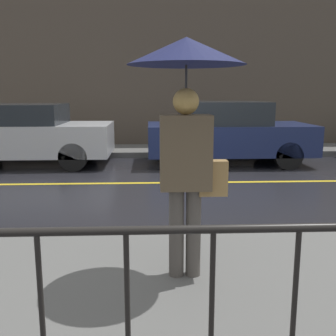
{
  "coord_description": "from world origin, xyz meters",
  "views": [
    {
      "loc": [
        -0.78,
        -7.49,
        1.73
      ],
      "look_at": [
        -0.52,
        -1.8,
        0.64
      ],
      "focal_mm": 42.0,
      "sensor_mm": 36.0,
      "label": 1
    }
  ],
  "objects": [
    {
      "name": "car_silver",
      "position": [
        -3.8,
        2.12,
        0.76
      ],
      "size": [
        4.05,
        1.87,
        1.47
      ],
      "color": "#B2B5BA",
      "rests_on": "ground_plane"
    },
    {
      "name": "car_navy",
      "position": [
        1.12,
        2.12,
        0.77
      ],
      "size": [
        3.96,
        1.93,
        1.53
      ],
      "color": "#19234C",
      "rests_on": "ground_plane"
    },
    {
      "name": "lane_marking",
      "position": [
        0.0,
        0.0,
        0.0
      ],
      "size": [
        25.2,
        0.12,
        0.01
      ],
      "color": "gold",
      "rests_on": "ground_plane"
    },
    {
      "name": "building_storefront",
      "position": [
        0.0,
        4.98,
        2.82
      ],
      "size": [
        28.0,
        0.3,
        5.64
      ],
      "color": "#4C4238",
      "rests_on": "ground_plane"
    },
    {
      "name": "pedestrian",
      "position": [
        -0.48,
        -4.27,
        1.71
      ],
      "size": [
        0.96,
        0.96,
        2.02
      ],
      "rotation": [
        0.0,
        0.0,
        3.14
      ],
      "color": "#4C4742",
      "rests_on": "sidewalk_near"
    },
    {
      "name": "sidewalk_far",
      "position": [
        0.0,
        3.95,
        0.07
      ],
      "size": [
        28.0,
        1.77,
        0.15
      ],
      "color": "#60605E",
      "rests_on": "ground_plane"
    },
    {
      "name": "railing_foreground",
      "position": [
        0.0,
        -5.99,
        0.81
      ],
      "size": [
        12.0,
        0.04,
        1.06
      ],
      "color": "black",
      "rests_on": "sidewalk_near"
    },
    {
      "name": "ground_plane",
      "position": [
        0.0,
        0.0,
        0.0
      ],
      "size": [
        80.0,
        80.0,
        0.0
      ],
      "primitive_type": "plane",
      "color": "black"
    },
    {
      "name": "sidewalk_near",
      "position": [
        0.0,
        -4.65,
        0.07
      ],
      "size": [
        28.0,
        3.18,
        0.15
      ],
      "color": "#60605E",
      "rests_on": "ground_plane"
    }
  ]
}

